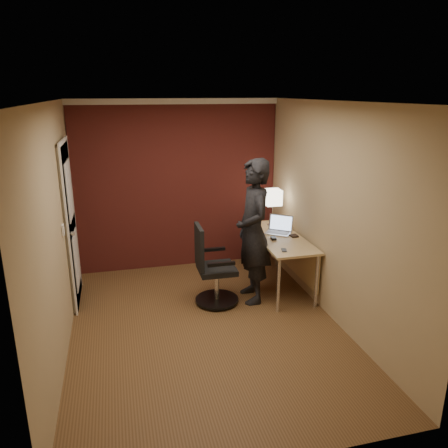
% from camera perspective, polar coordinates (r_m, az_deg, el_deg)
% --- Properties ---
extents(room, '(4.00, 4.00, 4.00)m').
position_cam_1_polar(room, '(6.06, -8.05, 5.12)').
color(room, brown).
rests_on(room, ground).
extents(desk, '(0.60, 1.50, 0.73)m').
position_cam_1_polar(desk, '(5.97, 7.76, -2.70)').
color(desk, '#D2B479').
rests_on(desk, ground).
extents(desk_lamp, '(0.22, 0.22, 0.54)m').
position_cam_1_polar(desk_lamp, '(6.24, 6.38, 3.43)').
color(desk_lamp, silver).
rests_on(desk_lamp, desk).
extents(laptop, '(0.42, 0.41, 0.23)m').
position_cam_1_polar(laptop, '(6.04, 7.24, -0.53)').
color(laptop, silver).
rests_on(laptop, desk).
extents(mouse, '(0.07, 0.11, 0.03)m').
position_cam_1_polar(mouse, '(5.77, 6.48, -1.85)').
color(mouse, black).
rests_on(mouse, desk).
extents(phone, '(0.09, 0.13, 0.01)m').
position_cam_1_polar(phone, '(5.39, 7.85, -3.39)').
color(phone, black).
rests_on(phone, desk).
extents(wallet, '(0.10, 0.12, 0.02)m').
position_cam_1_polar(wallet, '(5.92, 9.13, -1.53)').
color(wallet, black).
rests_on(wallet, desk).
extents(office_chair, '(0.55, 0.57, 1.01)m').
position_cam_1_polar(office_chair, '(5.49, -1.62, -6.08)').
color(office_chair, black).
rests_on(office_chair, ground).
extents(person, '(0.45, 0.67, 1.83)m').
position_cam_1_polar(person, '(5.46, 3.83, -1.01)').
color(person, black).
rests_on(person, ground).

